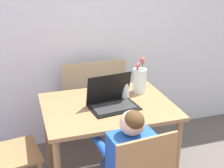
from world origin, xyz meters
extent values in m
cube|color=silver|center=(0.00, 2.23, 1.25)|extent=(6.40, 0.05, 2.50)
cube|color=olive|center=(-0.23, 1.42, 0.72)|extent=(1.02, 0.78, 0.03)
cylinder|color=olive|center=(0.23, 1.08, 0.35)|extent=(0.05, 0.05, 0.71)
cylinder|color=olive|center=(-0.69, 1.76, 0.35)|extent=(0.05, 0.05, 0.71)
cylinder|color=olive|center=(0.23, 1.76, 0.35)|extent=(0.05, 0.05, 0.71)
cube|color=olive|center=(-1.00, 1.44, 0.42)|extent=(0.46, 0.46, 0.02)
cylinder|color=olive|center=(-0.86, 1.64, 0.20)|extent=(0.04, 0.04, 0.41)
cube|color=#1E4C9E|center=(-0.26, 0.80, 0.63)|extent=(0.30, 0.21, 0.40)
sphere|color=beige|center=(-0.26, 0.80, 0.90)|extent=(0.16, 0.16, 0.16)
sphere|color=#4C3319|center=(-0.26, 0.79, 0.92)|extent=(0.13, 0.13, 0.13)
cylinder|color=#1E4C9E|center=(-0.16, 1.02, 0.65)|extent=(0.08, 0.24, 0.06)
cylinder|color=#1E4C9E|center=(-0.40, 1.00, 0.65)|extent=(0.08, 0.24, 0.06)
cube|color=black|center=(-0.20, 1.35, 0.74)|extent=(0.40, 0.29, 0.01)
cube|color=#2D2D2D|center=(-0.20, 1.35, 0.75)|extent=(0.34, 0.21, 0.00)
cube|color=black|center=(-0.22, 1.45, 0.87)|extent=(0.37, 0.11, 0.24)
cube|color=silver|center=(-0.22, 1.45, 0.87)|extent=(0.33, 0.10, 0.21)
cylinder|color=silver|center=(0.10, 1.59, 0.84)|extent=(0.12, 0.12, 0.21)
cylinder|color=#3D7A38|center=(0.13, 1.60, 0.89)|extent=(0.01, 0.01, 0.22)
sphere|color=#CC4C4C|center=(0.13, 1.60, 1.00)|extent=(0.03, 0.03, 0.03)
cylinder|color=#3D7A38|center=(0.10, 1.61, 0.88)|extent=(0.01, 0.01, 0.20)
sphere|color=#CC4C4C|center=(0.10, 1.61, 0.98)|extent=(0.04, 0.04, 0.04)
cylinder|color=#3D7A38|center=(0.08, 1.58, 0.88)|extent=(0.01, 0.01, 0.20)
sphere|color=#CC4C4C|center=(0.08, 1.58, 0.98)|extent=(0.04, 0.04, 0.04)
cylinder|color=#3D7A38|center=(0.11, 1.56, 0.91)|extent=(0.01, 0.01, 0.26)
sphere|color=#CC4C4C|center=(0.11, 1.56, 1.04)|extent=(0.04, 0.04, 0.04)
cylinder|color=silver|center=(-0.06, 1.49, 0.84)|extent=(0.06, 0.06, 0.21)
cylinder|color=#262628|center=(-0.06, 1.49, 0.96)|extent=(0.04, 0.04, 0.02)
cube|color=tan|center=(-0.18, 2.10, 0.45)|extent=(0.64, 0.14, 0.90)
camera|label=1|loc=(-0.87, -0.72, 1.81)|focal=50.00mm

